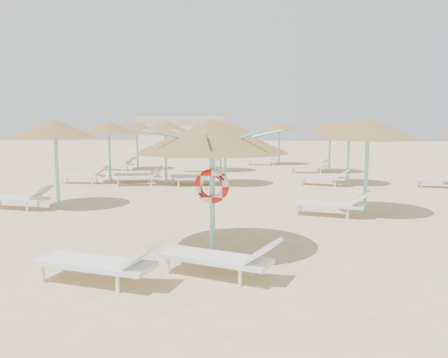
{
  "coord_description": "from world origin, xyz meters",
  "views": [
    {
      "loc": [
        1.18,
        -8.03,
        2.51
      ],
      "look_at": [
        0.5,
        1.62,
        1.3
      ],
      "focal_mm": 35.0,
      "sensor_mm": 36.0,
      "label": 1
    }
  ],
  "objects": [
    {
      "name": "ground",
      "position": [
        0.0,
        0.0,
        0.0
      ],
      "size": [
        120.0,
        120.0,
        0.0
      ],
      "primitive_type": "plane",
      "color": "#DEB487",
      "rests_on": "ground"
    },
    {
      "name": "main_palapa",
      "position": [
        0.36,
        0.34,
        2.28
      ],
      "size": [
        2.94,
        2.94,
        2.63
      ],
      "color": "#79D2CA",
      "rests_on": "ground"
    },
    {
      "name": "lounger_main_a",
      "position": [
        -1.19,
        -1.54,
        0.36
      ],
      "size": [
        2.16,
        1.12,
        0.75
      ],
      "rotation": [
        0.0,
        0.0,
        -0.26
      ],
      "color": "silver",
      "rests_on": "ground"
    },
    {
      "name": "lounger_main_b",
      "position": [
        0.68,
        -1.1,
        0.35
      ],
      "size": [
        2.08,
        1.27,
        0.73
      ],
      "rotation": [
        0.0,
        0.0,
        -0.37
      ],
      "color": "silver",
      "rests_on": "ground"
    },
    {
      "name": "palapa_field",
      "position": [
        1.48,
        10.86,
        2.29
      ],
      "size": [
        20.1,
        17.82,
        2.7
      ],
      "color": "#79D2CA",
      "rests_on": "ground"
    },
    {
      "name": "service_hut",
      "position": [
        -6.0,
        35.0,
        1.64
      ],
      "size": [
        8.4,
        4.4,
        3.25
      ],
      "color": "silver",
      "rests_on": "ground"
    }
  ]
}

